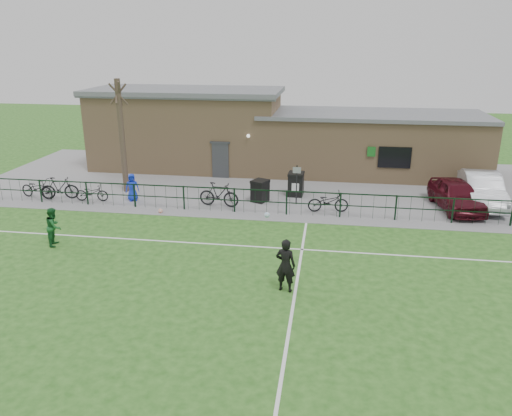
# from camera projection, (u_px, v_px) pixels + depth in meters

# --- Properties ---
(ground) EXTENTS (90.00, 90.00, 0.00)m
(ground) POSITION_uv_depth(u_px,v_px,m) (233.00, 294.00, 16.30)
(ground) COLOR #255619
(ground) RESTS_ON ground
(paving_strip) EXTENTS (34.00, 13.00, 0.02)m
(paving_strip) POSITION_uv_depth(u_px,v_px,m) (278.00, 182.00, 28.93)
(paving_strip) COLOR gray
(paving_strip) RESTS_ON ground
(pitch_line_touch) EXTENTS (28.00, 0.10, 0.01)m
(pitch_line_touch) POSITION_uv_depth(u_px,v_px,m) (265.00, 215.00, 23.60)
(pitch_line_touch) COLOR white
(pitch_line_touch) RESTS_ON ground
(pitch_line_mid) EXTENTS (28.00, 0.10, 0.01)m
(pitch_line_mid) POSITION_uv_depth(u_px,v_px,m) (252.00, 246.00, 20.04)
(pitch_line_mid) COLOR white
(pitch_line_mid) RESTS_ON ground
(pitch_line_perp) EXTENTS (0.10, 16.00, 0.01)m
(pitch_line_perp) POSITION_uv_depth(u_px,v_px,m) (294.00, 299.00, 16.01)
(pitch_line_perp) COLOR white
(pitch_line_perp) RESTS_ON ground
(perimeter_fence) EXTENTS (28.00, 0.10, 1.20)m
(perimeter_fence) POSITION_uv_depth(u_px,v_px,m) (266.00, 202.00, 23.59)
(perimeter_fence) COLOR black
(perimeter_fence) RESTS_ON ground
(bare_tree) EXTENTS (0.30, 0.30, 6.00)m
(bare_tree) POSITION_uv_depth(u_px,v_px,m) (122.00, 137.00, 26.29)
(bare_tree) COLOR #403227
(bare_tree) RESTS_ON ground
(wheelie_bin_left) EXTENTS (0.95, 0.99, 1.04)m
(wheelie_bin_left) POSITION_uv_depth(u_px,v_px,m) (260.00, 192.00, 25.36)
(wheelie_bin_left) COLOR black
(wheelie_bin_left) RESTS_ON paving_strip
(wheelie_bin_right) EXTENTS (0.81, 0.91, 1.16)m
(wheelie_bin_right) POSITION_uv_depth(u_px,v_px,m) (296.00, 185.00, 26.32)
(wheelie_bin_right) COLOR black
(wheelie_bin_right) RESTS_ON paving_strip
(sign_post) EXTENTS (0.07, 0.07, 2.00)m
(sign_post) POSITION_uv_depth(u_px,v_px,m) (297.00, 185.00, 24.80)
(sign_post) COLOR black
(sign_post) RESTS_ON paving_strip
(car_maroon) EXTENTS (2.37, 4.51, 1.46)m
(car_maroon) POSITION_uv_depth(u_px,v_px,m) (456.00, 195.00, 24.15)
(car_maroon) COLOR #460C16
(car_maroon) RESTS_ON paving_strip
(car_silver) EXTENTS (2.02, 4.94, 1.59)m
(car_silver) POSITION_uv_depth(u_px,v_px,m) (482.00, 189.00, 24.82)
(car_silver) COLOR #B8BAC1
(car_silver) RESTS_ON paving_strip
(bicycle_a) EXTENTS (2.06, 1.06, 1.03)m
(bicycle_a) POSITION_uv_depth(u_px,v_px,m) (37.00, 188.00, 25.93)
(bicycle_a) COLOR black
(bicycle_a) RESTS_ON paving_strip
(bicycle_b) EXTENTS (2.00, 0.98, 1.16)m
(bicycle_b) POSITION_uv_depth(u_px,v_px,m) (59.00, 188.00, 25.74)
(bicycle_b) COLOR black
(bicycle_b) RESTS_ON paving_strip
(bicycle_c) EXTENTS (1.74, 0.74, 0.89)m
(bicycle_c) POSITION_uv_depth(u_px,v_px,m) (92.00, 193.00, 25.45)
(bicycle_c) COLOR black
(bicycle_c) RESTS_ON paving_strip
(bicycle_d) EXTENTS (2.08, 0.79, 1.22)m
(bicycle_d) POSITION_uv_depth(u_px,v_px,m) (219.00, 194.00, 24.59)
(bicycle_d) COLOR black
(bicycle_d) RESTS_ON paving_strip
(bicycle_e) EXTENTS (2.01, 0.93, 1.02)m
(bicycle_e) POSITION_uv_depth(u_px,v_px,m) (328.00, 202.00, 23.84)
(bicycle_e) COLOR black
(bicycle_e) RESTS_ON paving_strip
(spectator_child) EXTENTS (0.81, 0.69, 1.41)m
(spectator_child) POSITION_uv_depth(u_px,v_px,m) (132.00, 187.00, 25.43)
(spectator_child) COLOR #1631D1
(spectator_child) RESTS_ON paving_strip
(goalkeeper_kick) EXTENTS (1.54, 3.79, 1.83)m
(goalkeeper_kick) POSITION_uv_depth(u_px,v_px,m) (285.00, 264.00, 16.33)
(goalkeeper_kick) COLOR black
(goalkeeper_kick) RESTS_ON ground
(outfield_player) EXTENTS (0.75, 0.88, 1.57)m
(outfield_player) POSITION_uv_depth(u_px,v_px,m) (54.00, 226.00, 19.99)
(outfield_player) COLOR #195A27
(outfield_player) RESTS_ON ground
(ball_ground) EXTENTS (0.22, 0.22, 0.22)m
(ball_ground) POSITION_uv_depth(u_px,v_px,m) (161.00, 211.00, 23.83)
(ball_ground) COLOR white
(ball_ground) RESTS_ON ground
(clubhouse) EXTENTS (24.25, 5.40, 4.96)m
(clubhouse) POSITION_uv_depth(u_px,v_px,m) (270.00, 135.00, 31.14)
(clubhouse) COLOR tan
(clubhouse) RESTS_ON ground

